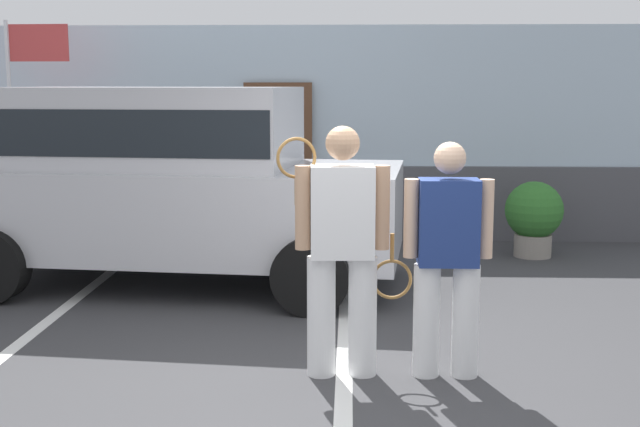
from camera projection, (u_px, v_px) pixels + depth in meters
The scene contains 9 objects.
ground_plane at pixel (345, 393), 5.58m from camera, with size 40.00×40.00×0.00m, color #38383A.
parking_stripe_0 at pixel (43, 325), 7.16m from camera, with size 0.12×4.40×0.01m, color silver.
parking_stripe_1 at pixel (345, 328), 7.06m from camera, with size 0.12×4.40×0.01m, color silver.
house_frontage at pixel (348, 140), 11.06m from camera, with size 10.45×0.40×2.84m.
parked_suv at pixel (166, 176), 8.47m from camera, with size 4.77×2.54×2.05m.
tennis_player_man at pixel (342, 247), 5.81m from camera, with size 0.80×0.30×1.80m.
tennis_player_woman at pixel (447, 257), 5.80m from camera, with size 0.89×0.26×1.69m.
potted_plant_by_porch at pixel (534, 215), 9.93m from camera, with size 0.70×0.70×0.92m.
flag_pole at pixel (25, 92), 10.17m from camera, with size 0.80×0.06×2.86m.
Camera 1 is at (0.02, -5.32, 2.09)m, focal length 46.09 mm.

